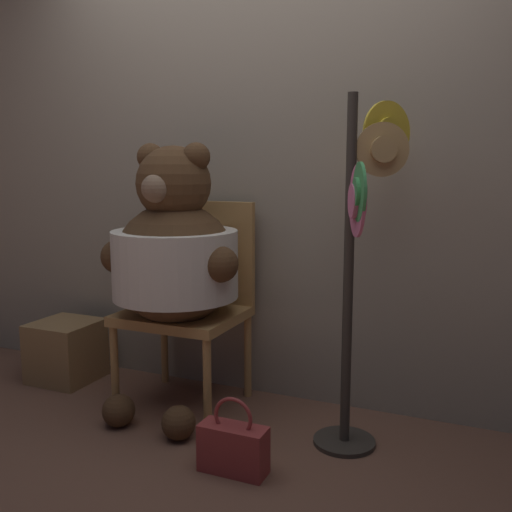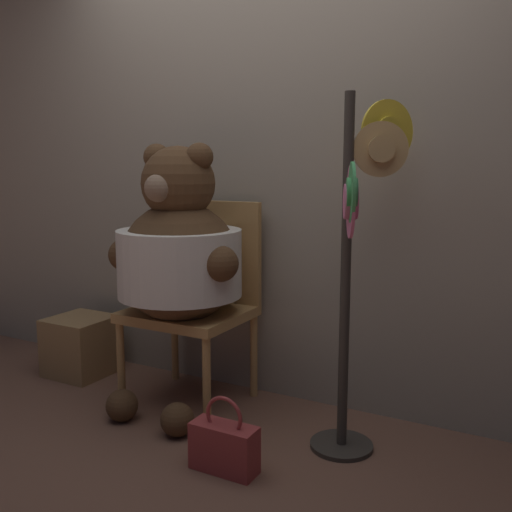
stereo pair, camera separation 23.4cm
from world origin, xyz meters
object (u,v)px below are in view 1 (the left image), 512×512
(hat_display_rack, at_px, (361,242))
(teddy_bear, at_px, (174,256))
(handbag_on_ground, at_px, (233,447))
(chair, at_px, (191,294))

(hat_display_rack, bearing_deg, teddy_bear, 178.92)
(hat_display_rack, distance_m, handbag_on_ground, 1.00)
(chair, bearing_deg, hat_display_rack, -11.88)
(chair, bearing_deg, handbag_on_ground, -48.54)
(hat_display_rack, height_order, handbag_on_ground, hat_display_rack)
(chair, height_order, handbag_on_ground, chair)
(chair, relative_size, handbag_on_ground, 3.28)
(chair, height_order, hat_display_rack, hat_display_rack)
(teddy_bear, height_order, handbag_on_ground, teddy_bear)
(handbag_on_ground, bearing_deg, chair, 131.46)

